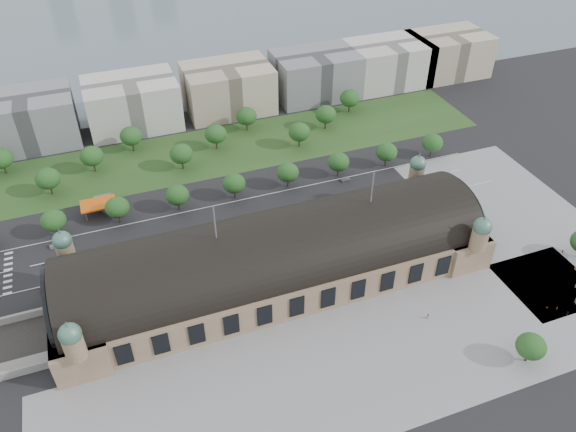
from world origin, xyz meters
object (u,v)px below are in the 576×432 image
object	(u,v)px
parked_car_4	(106,271)
pedestrian_3	(547,308)
parked_car_3	(162,258)
petrol_station	(101,202)
pedestrian_0	(428,317)
pedestrian_1	(557,308)
bus_mid	(309,210)
traffic_car_5	(346,179)
parked_car_0	(71,279)
traffic_car_4	(251,215)
parked_car_5	(155,260)
parked_car_1	(46,288)
bus_east	(274,220)
parked_car_6	(206,255)
pedestrian_2	(562,251)
bus_west	(192,237)
pedestrian_4	(567,314)
traffic_car_3	(159,237)
traffic_car_1	(56,246)
traffic_car_2	(107,264)
traffic_car_6	(381,193)
parked_car_2	(128,266)

from	to	relation	value
parked_car_4	pedestrian_3	size ratio (longest dim) A/B	2.90
parked_car_3	parked_car_4	world-z (taller)	parked_car_4
petrol_station	pedestrian_0	world-z (taller)	petrol_station
pedestrian_1	bus_mid	bearing A→B (deg)	53.03
traffic_car_5	pedestrian_0	size ratio (longest dim) A/B	2.17
parked_car_0	pedestrian_3	bearing A→B (deg)	43.56
traffic_car_4	parked_car_4	distance (m)	60.69
parked_car_5	pedestrian_0	xyz separation A→B (m)	(79.76, -59.69, 0.30)
traffic_car_5	parked_car_1	world-z (taller)	parked_car_1
parked_car_4	pedestrian_1	distance (m)	157.39
parked_car_3	bus_east	size ratio (longest dim) A/B	0.33
parked_car_5	pedestrian_1	size ratio (longest dim) A/B	2.77
parked_car_6	pedestrian_2	bearing A→B (deg)	42.61
parked_car_0	bus_west	world-z (taller)	bus_west
bus_east	pedestrian_2	distance (m)	110.62
traffic_car_5	pedestrian_4	xyz separation A→B (m)	(35.16, -97.93, 0.28)
traffic_car_3	parked_car_6	world-z (taller)	parked_car_6
pedestrian_3	petrol_station	bearing A→B (deg)	-15.48
traffic_car_3	pedestrian_4	world-z (taller)	pedestrian_4
parked_car_0	traffic_car_3	bearing A→B (deg)	89.32
parked_car_3	pedestrian_0	size ratio (longest dim) A/B	2.03
parked_car_5	pedestrian_0	world-z (taller)	pedestrian_0
traffic_car_1	pedestrian_2	world-z (taller)	pedestrian_2
traffic_car_5	bus_east	world-z (taller)	bus_east
traffic_car_2	traffic_car_4	bearing A→B (deg)	102.52
parked_car_6	pedestrian_3	xyz separation A→B (m)	(101.29, -66.22, 0.16)
petrol_station	parked_car_4	bearing A→B (deg)	-93.91
parked_car_1	bus_east	xyz separation A→B (m)	(86.83, 7.17, 0.91)
parked_car_6	pedestrian_2	world-z (taller)	pedestrian_2
petrol_station	bus_mid	world-z (taller)	petrol_station
pedestrian_2	pedestrian_4	xyz separation A→B (m)	(-20.87, -25.74, 0.16)
traffic_car_1	parked_car_0	size ratio (longest dim) A/B	1.05
traffic_car_4	traffic_car_5	xyz separation A→B (m)	(47.27, 9.91, 0.04)
petrol_station	traffic_car_1	xyz separation A→B (m)	(-19.04, -19.34, -2.19)
pedestrian_2	pedestrian_3	xyz separation A→B (m)	(-25.22, -21.20, 0.03)
parked_car_0	pedestrian_4	bearing A→B (deg)	42.80
traffic_car_5	pedestrian_0	world-z (taller)	pedestrian_0
petrol_station	traffic_car_6	bearing A→B (deg)	-15.74
pedestrian_1	parked_car_0	bearing A→B (deg)	81.43
parked_car_2	pedestrian_2	xyz separation A→B (m)	(154.74, -49.00, -0.01)
parked_car_2	bus_west	world-z (taller)	bus_west
parked_car_4	pedestrian_4	bearing A→B (deg)	31.93
traffic_car_3	petrol_station	bearing A→B (deg)	34.37
traffic_car_2	pedestrian_1	bearing A→B (deg)	64.78
parked_car_0	pedestrian_2	xyz separation A→B (m)	(174.40, -49.00, 0.09)
pedestrian_4	parked_car_3	bearing A→B (deg)	-85.91
traffic_car_5	traffic_car_4	bearing A→B (deg)	94.95
traffic_car_4	parked_car_4	size ratio (longest dim) A/B	0.78
parked_car_1	pedestrian_0	world-z (taller)	pedestrian_0
petrol_station	parked_car_3	distance (m)	44.02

